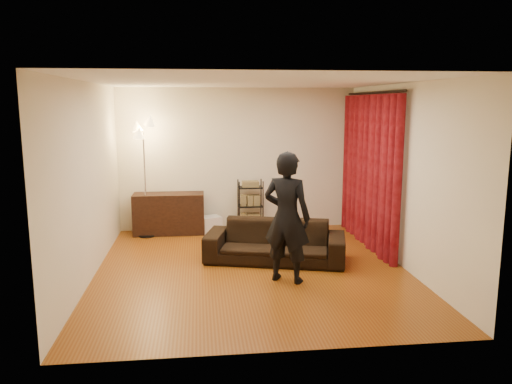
{
  "coord_description": "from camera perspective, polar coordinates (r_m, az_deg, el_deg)",
  "views": [
    {
      "loc": [
        -0.74,
        -6.99,
        2.41
      ],
      "look_at": [
        0.1,
        0.3,
        1.1
      ],
      "focal_mm": 35.0,
      "sensor_mm": 36.0,
      "label": 1
    }
  ],
  "objects": [
    {
      "name": "curtain_rod",
      "position": [
        8.62,
        13.27,
        10.99
      ],
      "size": [
        0.04,
        2.65,
        0.04
      ],
      "primitive_type": "cylinder",
      "rotation": [
        1.57,
        0.0,
        0.0
      ],
      "color": "black",
      "rests_on": "wall_right"
    },
    {
      "name": "storage_boxes",
      "position": [
        9.51,
        -5.21,
        -3.67
      ],
      "size": [
        0.45,
        0.41,
        0.3
      ],
      "primitive_type": null,
      "rotation": [
        0.0,
        0.0,
        0.39
      ],
      "color": "silver",
      "rests_on": "ground"
    },
    {
      "name": "person",
      "position": [
        6.73,
        3.54,
        -2.91
      ],
      "size": [
        0.78,
        0.7,
        1.79
      ],
      "primitive_type": "imported",
      "rotation": [
        0.0,
        0.0,
        2.62
      ],
      "color": "black",
      "rests_on": "ground"
    },
    {
      "name": "curtain",
      "position": [
        8.68,
        12.8,
        2.36
      ],
      "size": [
        0.22,
        2.65,
        2.55
      ],
      "primitive_type": null,
      "color": "maroon",
      "rests_on": "ground"
    },
    {
      "name": "ceiling",
      "position": [
        7.04,
        -0.54,
        12.48
      ],
      "size": [
        5.0,
        5.0,
        0.0
      ],
      "primitive_type": "plane",
      "rotation": [
        3.14,
        0.0,
        0.0
      ],
      "color": "white",
      "rests_on": "ground"
    },
    {
      "name": "wall_right",
      "position": [
        7.68,
        16.43,
        1.77
      ],
      "size": [
        0.0,
        5.0,
        5.0
      ],
      "primitive_type": "plane",
      "rotation": [
        1.57,
        0.0,
        -1.57
      ],
      "color": "beige",
      "rests_on": "ground"
    },
    {
      "name": "floor_lamp",
      "position": [
        9.21,
        -12.59,
        1.42
      ],
      "size": [
        0.41,
        0.41,
        2.11
      ],
      "primitive_type": null,
      "rotation": [
        0.0,
        0.0,
        0.09
      ],
      "color": "silver",
      "rests_on": "ground"
    },
    {
      "name": "wall_back",
      "position": [
        9.58,
        -2.11,
        3.76
      ],
      "size": [
        5.0,
        0.0,
        5.0
      ],
      "primitive_type": "plane",
      "rotation": [
        1.57,
        0.0,
        0.0
      ],
      "color": "beige",
      "rests_on": "ground"
    },
    {
      "name": "sofa",
      "position": [
        7.72,
        2.19,
        -5.68
      ],
      "size": [
        2.26,
        1.35,
        0.62
      ],
      "primitive_type": "imported",
      "rotation": [
        0.0,
        0.0,
        -0.26
      ],
      "color": "black",
      "rests_on": "ground"
    },
    {
      "name": "wire_shelf",
      "position": [
        9.47,
        -0.65,
        -1.58
      ],
      "size": [
        0.53,
        0.46,
        0.98
      ],
      "primitive_type": null,
      "rotation": [
        0.0,
        0.0,
        0.4
      ],
      "color": "black",
      "rests_on": "ground"
    },
    {
      "name": "wall_left",
      "position": [
        7.23,
        -18.56,
        1.16
      ],
      "size": [
        0.0,
        5.0,
        5.0
      ],
      "primitive_type": "plane",
      "rotation": [
        1.57,
        0.0,
        1.57
      ],
      "color": "beige",
      "rests_on": "ground"
    },
    {
      "name": "wall_front",
      "position": [
        4.67,
        2.74,
        -3.0
      ],
      "size": [
        5.0,
        0.0,
        5.0
      ],
      "primitive_type": "plane",
      "rotation": [
        -1.57,
        0.0,
        0.0
      ],
      "color": "beige",
      "rests_on": "ground"
    },
    {
      "name": "floor",
      "position": [
        7.43,
        -0.51,
        -8.8
      ],
      "size": [
        5.0,
        5.0,
        0.0
      ],
      "primitive_type": "plane",
      "color": "brown",
      "rests_on": "ground"
    },
    {
      "name": "media_cabinet",
      "position": [
        9.45,
        -9.91,
        -2.44
      ],
      "size": [
        1.3,
        0.5,
        0.76
      ],
      "primitive_type": "cube",
      "rotation": [
        0.0,
        0.0,
        -0.01
      ],
      "color": "black",
      "rests_on": "ground"
    }
  ]
}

